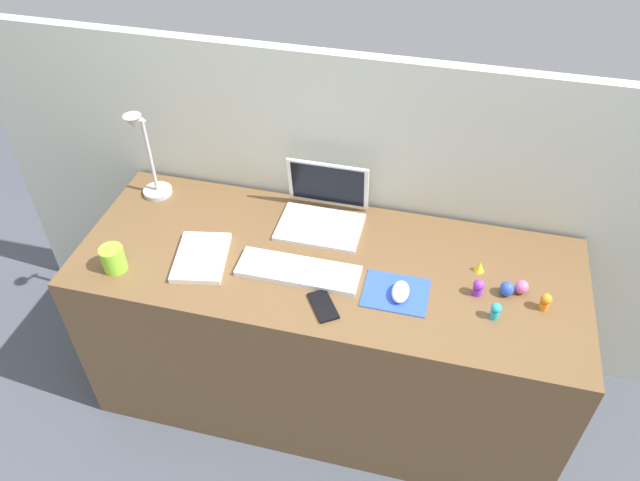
{
  "coord_description": "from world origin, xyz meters",
  "views": [
    {
      "loc": [
        0.33,
        -1.45,
        2.17
      ],
      "look_at": [
        -0.03,
        0.0,
        0.83
      ],
      "focal_mm": 33.94,
      "sensor_mm": 36.0,
      "label": 1
    }
  ],
  "objects_px": {
    "cell_phone": "(323,306)",
    "mouse": "(400,292)",
    "notebook_pad": "(201,257)",
    "toy_figurine_blue": "(507,289)",
    "toy_figurine_purple": "(478,287)",
    "toy_figurine_orange": "(545,301)",
    "laptop": "(323,208)",
    "toy_figurine_yellow": "(480,267)",
    "coffee_mug": "(113,259)",
    "desk_lamp": "(147,158)",
    "toy_figurine_cyan": "(496,311)",
    "keyboard": "(298,271)",
    "toy_figurine_pink": "(522,287)"
  },
  "relations": [
    {
      "from": "cell_phone",
      "to": "mouse",
      "type": "bearing_deg",
      "value": -9.26
    },
    {
      "from": "notebook_pad",
      "to": "toy_figurine_blue",
      "type": "bearing_deg",
      "value": -6.31
    },
    {
      "from": "toy_figurine_purple",
      "to": "toy_figurine_orange",
      "type": "bearing_deg",
      "value": -3.63
    },
    {
      "from": "notebook_pad",
      "to": "toy_figurine_blue",
      "type": "height_order",
      "value": "toy_figurine_blue"
    },
    {
      "from": "laptop",
      "to": "toy_figurine_yellow",
      "type": "relative_size",
      "value": 7.73
    },
    {
      "from": "coffee_mug",
      "to": "toy_figurine_yellow",
      "type": "bearing_deg",
      "value": 13.39
    },
    {
      "from": "laptop",
      "to": "toy_figurine_yellow",
      "type": "height_order",
      "value": "laptop"
    },
    {
      "from": "cell_phone",
      "to": "desk_lamp",
      "type": "relative_size",
      "value": 0.34
    },
    {
      "from": "desk_lamp",
      "to": "toy_figurine_orange",
      "type": "bearing_deg",
      "value": -9.32
    },
    {
      "from": "toy_figurine_yellow",
      "to": "toy_figurine_orange",
      "type": "bearing_deg",
      "value": -30.91
    },
    {
      "from": "notebook_pad",
      "to": "toy_figurine_blue",
      "type": "relative_size",
      "value": 4.76
    },
    {
      "from": "toy_figurine_purple",
      "to": "toy_figurine_orange",
      "type": "distance_m",
      "value": 0.21
    },
    {
      "from": "mouse",
      "to": "toy_figurine_orange",
      "type": "distance_m",
      "value": 0.45
    },
    {
      "from": "notebook_pad",
      "to": "toy_figurine_cyan",
      "type": "bearing_deg",
      "value": -12.57
    },
    {
      "from": "laptop",
      "to": "coffee_mug",
      "type": "bearing_deg",
      "value": -145.84
    },
    {
      "from": "mouse",
      "to": "toy_figurine_orange",
      "type": "height_order",
      "value": "toy_figurine_orange"
    },
    {
      "from": "cell_phone",
      "to": "toy_figurine_yellow",
      "type": "distance_m",
      "value": 0.55
    },
    {
      "from": "coffee_mug",
      "to": "toy_figurine_purple",
      "type": "bearing_deg",
      "value": 8.28
    },
    {
      "from": "toy_figurine_blue",
      "to": "toy_figurine_cyan",
      "type": "xyz_separation_m",
      "value": [
        -0.03,
        -0.11,
        0.01
      ]
    },
    {
      "from": "toy_figurine_blue",
      "to": "toy_figurine_orange",
      "type": "height_order",
      "value": "toy_figurine_orange"
    },
    {
      "from": "laptop",
      "to": "keyboard",
      "type": "relative_size",
      "value": 0.73
    },
    {
      "from": "mouse",
      "to": "toy_figurine_blue",
      "type": "bearing_deg",
      "value": 15.38
    },
    {
      "from": "toy_figurine_orange",
      "to": "laptop",
      "type": "bearing_deg",
      "value": 161.5
    },
    {
      "from": "laptop",
      "to": "toy_figurine_yellow",
      "type": "xyz_separation_m",
      "value": [
        0.57,
        -0.14,
        -0.03
      ]
    },
    {
      "from": "toy_figurine_purple",
      "to": "toy_figurine_yellow",
      "type": "height_order",
      "value": "toy_figurine_purple"
    },
    {
      "from": "desk_lamp",
      "to": "notebook_pad",
      "type": "relative_size",
      "value": 1.55
    },
    {
      "from": "cell_phone",
      "to": "toy_figurine_yellow",
      "type": "bearing_deg",
      "value": -2.54
    },
    {
      "from": "cell_phone",
      "to": "toy_figurine_purple",
      "type": "xyz_separation_m",
      "value": [
        0.47,
        0.17,
        0.03
      ]
    },
    {
      "from": "toy_figurine_cyan",
      "to": "toy_figurine_pink",
      "type": "relative_size",
      "value": 1.24
    },
    {
      "from": "cell_phone",
      "to": "notebook_pad",
      "type": "relative_size",
      "value": 0.53
    },
    {
      "from": "laptop",
      "to": "toy_figurine_blue",
      "type": "relative_size",
      "value": 5.95
    },
    {
      "from": "mouse",
      "to": "coffee_mug",
      "type": "relative_size",
      "value": 1.07
    },
    {
      "from": "toy_figurine_purple",
      "to": "toy_figurine_yellow",
      "type": "relative_size",
      "value": 1.55
    },
    {
      "from": "toy_figurine_cyan",
      "to": "toy_figurine_yellow",
      "type": "bearing_deg",
      "value": 105.69
    },
    {
      "from": "toy_figurine_pink",
      "to": "toy_figurine_orange",
      "type": "bearing_deg",
      "value": -38.23
    },
    {
      "from": "toy_figurine_yellow",
      "to": "mouse",
      "type": "bearing_deg",
      "value": -143.24
    },
    {
      "from": "coffee_mug",
      "to": "toy_figurine_orange",
      "type": "height_order",
      "value": "coffee_mug"
    },
    {
      "from": "toy_figurine_yellow",
      "to": "toy_figurine_blue",
      "type": "bearing_deg",
      "value": -44.86
    },
    {
      "from": "mouse",
      "to": "desk_lamp",
      "type": "distance_m",
      "value": 1.05
    },
    {
      "from": "mouse",
      "to": "cell_phone",
      "type": "height_order",
      "value": "mouse"
    },
    {
      "from": "mouse",
      "to": "toy_figurine_orange",
      "type": "xyz_separation_m",
      "value": [
        0.45,
        0.06,
        0.01
      ]
    },
    {
      "from": "keyboard",
      "to": "notebook_pad",
      "type": "distance_m",
      "value": 0.34
    },
    {
      "from": "mouse",
      "to": "cell_phone",
      "type": "bearing_deg",
      "value": -155.58
    },
    {
      "from": "mouse",
      "to": "keyboard",
      "type": "bearing_deg",
      "value": 176.31
    },
    {
      "from": "keyboard",
      "to": "toy_figurine_yellow",
      "type": "bearing_deg",
      "value": 15.03
    },
    {
      "from": "laptop",
      "to": "toy_figurine_orange",
      "type": "bearing_deg",
      "value": -18.5
    },
    {
      "from": "keyboard",
      "to": "toy_figurine_orange",
      "type": "distance_m",
      "value": 0.79
    },
    {
      "from": "notebook_pad",
      "to": "toy_figurine_pink",
      "type": "relative_size",
      "value": 4.98
    },
    {
      "from": "desk_lamp",
      "to": "toy_figurine_cyan",
      "type": "bearing_deg",
      "value": -13.61
    },
    {
      "from": "mouse",
      "to": "toy_figurine_cyan",
      "type": "xyz_separation_m",
      "value": [
        0.3,
        -0.02,
        0.01
      ]
    }
  ]
}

